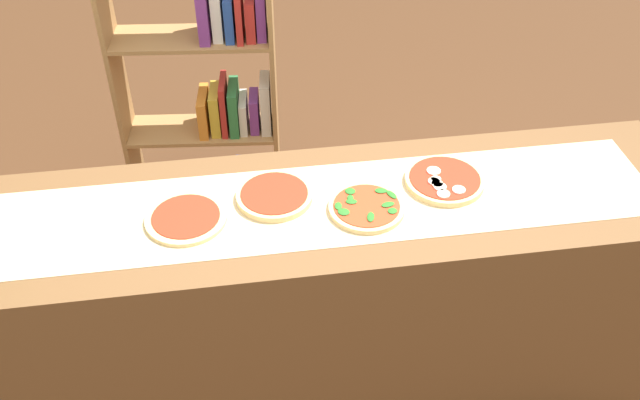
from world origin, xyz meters
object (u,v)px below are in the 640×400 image
(pizza_mozzarella_3, at_px, (444,180))
(bookshelf, at_px, (217,95))
(pizza_spinach_2, at_px, (366,207))
(pizza_plain_1, at_px, (274,196))
(pizza_plain_0, at_px, (186,218))

(pizza_mozzarella_3, height_order, bookshelf, bookshelf)
(pizza_spinach_2, height_order, pizza_mozzarella_3, pizza_mozzarella_3)
(pizza_spinach_2, xyz_separation_m, bookshelf, (-0.45, 1.19, -0.26))
(pizza_plain_1, bearing_deg, pizza_plain_0, -167.08)
(pizza_plain_1, distance_m, bookshelf, 1.13)
(pizza_mozzarella_3, distance_m, bookshelf, 1.34)
(pizza_plain_1, distance_m, pizza_mozzarella_3, 0.57)
(pizza_plain_1, height_order, bookshelf, bookshelf)
(pizza_plain_1, relative_size, pizza_spinach_2, 1.02)
(pizza_plain_0, height_order, pizza_mozzarella_3, pizza_mozzarella_3)
(pizza_mozzarella_3, xyz_separation_m, bookshelf, (-0.73, 1.09, -0.26))
(bookshelf, bearing_deg, pizza_plain_0, -95.71)
(pizza_plain_0, relative_size, pizza_mozzarella_3, 0.97)
(pizza_spinach_2, distance_m, bookshelf, 1.30)
(pizza_plain_1, xyz_separation_m, pizza_spinach_2, (0.28, -0.10, -0.00))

